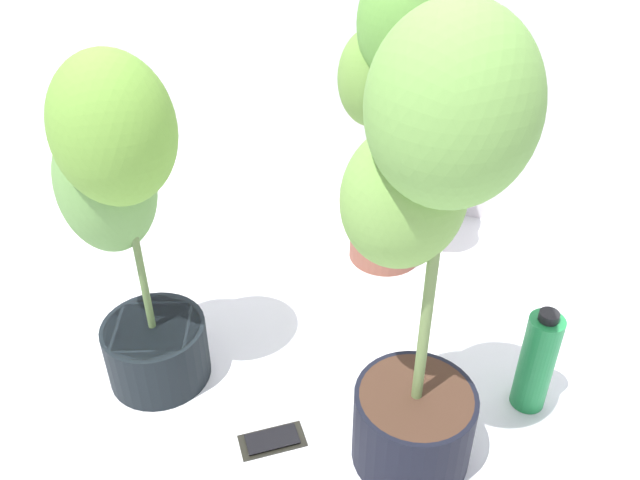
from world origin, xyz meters
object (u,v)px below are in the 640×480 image
Objects in this scene: potted_plant_front_right at (427,236)px; cell_phone at (272,440)px; nutrient_bottle at (537,362)px; potted_plant_back_center at (393,101)px; potted_plant_front_left at (123,209)px.

cell_phone is at bearing -163.62° from potted_plant_front_right.
potted_plant_front_right is 3.49× the size of nutrient_bottle.
potted_plant_front_left is at bearing -121.06° from potted_plant_back_center.
nutrient_bottle is at bearing 44.41° from potted_plant_front_right.
potted_plant_back_center is at bearing 137.46° from nutrient_bottle.
potted_plant_front_right is 6.16× the size of cell_phone.
potted_plant_front_right is 0.55m from nutrient_bottle.
potted_plant_front_right reaches higher than cell_phone.
potted_plant_front_left is at bearing -166.08° from nutrient_bottle.
potted_plant_front_right is (0.63, -0.02, 0.10)m from potted_plant_front_left.
potted_plant_front_left is 0.76m from potted_plant_back_center.
potted_plant_back_center reaches higher than nutrient_bottle.
nutrient_bottle is (0.51, 0.31, 0.13)m from cell_phone.
potted_plant_front_right is 1.12× the size of potted_plant_back_center.
potted_plant_back_center is (-0.24, 0.67, -0.07)m from potted_plant_front_right.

